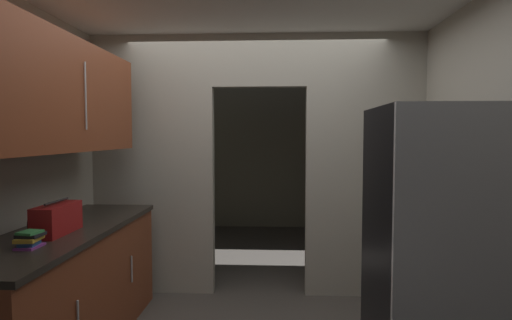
% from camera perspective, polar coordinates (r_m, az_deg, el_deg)
% --- Properties ---
extents(kitchen_overhead_slab, '(3.66, 6.60, 0.06)m').
position_cam_1_polar(kitchen_overhead_slab, '(3.40, -0.89, 20.73)').
color(kitchen_overhead_slab, silver).
extents(kitchen_partition, '(3.26, 0.12, 2.57)m').
position_cam_1_polar(kitchen_partition, '(4.16, -0.20, 0.23)').
color(kitchen_partition, '#ADA899').
rests_on(kitchen_partition, ground).
extents(adjoining_room_shell, '(3.26, 3.18, 2.57)m').
position_cam_1_polar(adjoining_room_shell, '(6.26, 0.94, 0.57)').
color(adjoining_room_shell, gray).
rests_on(adjoining_room_shell, ground).
extents(refrigerator, '(0.85, 0.78, 1.75)m').
position_cam_1_polar(refrigerator, '(2.70, 24.92, -12.20)').
color(refrigerator, black).
rests_on(refrigerator, ground).
extents(lower_cabinet_run, '(0.66, 2.13, 0.92)m').
position_cam_1_polar(lower_cabinet_run, '(3.43, -24.50, -16.04)').
color(lower_cabinet_run, brown).
rests_on(lower_cabinet_run, ground).
extents(upper_cabinet_counterside, '(0.36, 1.91, 0.78)m').
position_cam_1_polar(upper_cabinet_counterside, '(3.26, -25.09, 7.90)').
color(upper_cabinet_counterside, brown).
extents(boombox, '(0.17, 0.41, 0.23)m').
position_cam_1_polar(boombox, '(3.16, -25.50, -7.25)').
color(boombox, maroon).
rests_on(boombox, lower_cabinet_run).
extents(book_stack, '(0.14, 0.17, 0.10)m').
position_cam_1_polar(book_stack, '(2.86, -28.42, -9.44)').
color(book_stack, '#8C3893').
rests_on(book_stack, lower_cabinet_run).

